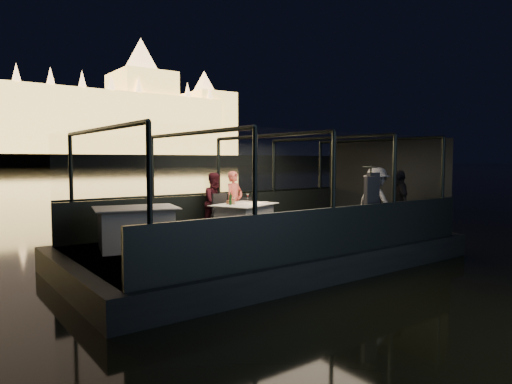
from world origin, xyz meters
TOP-DOWN VIEW (x-y plane):
  - boat_hull at (0.00, 0.00)m, footprint 8.60×4.40m
  - boat_deck at (0.00, 0.00)m, footprint 8.00×4.00m
  - gunwale_port at (0.00, 2.00)m, footprint 8.00×0.08m
  - gunwale_starboard at (0.00, -2.00)m, footprint 8.00×0.08m
  - cabin_glass_port at (0.00, 2.00)m, footprint 8.00×0.02m
  - cabin_glass_starboard at (0.00, -2.00)m, footprint 8.00×0.02m
  - cabin_roof_glass at (0.00, 0.00)m, footprint 8.00×4.00m
  - end_wall_fore at (-4.00, 0.00)m, footprint 0.02×4.00m
  - end_wall_aft at (4.00, 0.00)m, footprint 0.02×4.00m
  - canopy_ribs at (0.00, 0.00)m, footprint 8.00×4.00m
  - dining_table_central at (-0.14, 0.65)m, footprint 1.74×1.53m
  - dining_table_aft at (-2.71, 0.75)m, footprint 1.82×1.49m
  - chair_port_left at (-0.40, 1.12)m, footprint 0.53×0.53m
  - chair_port_right at (0.46, 1.32)m, footprint 0.39×0.39m
  - coat_stand at (1.35, -1.75)m, footprint 0.51×0.42m
  - person_woman_coral at (0.17, 1.55)m, footprint 0.62×0.49m
  - person_man_maroon at (-0.32, 1.64)m, footprint 0.75×0.61m
  - passenger_stripe at (2.45, -1.03)m, footprint 0.64×1.07m
  - passenger_dark at (3.01, -1.26)m, footprint 0.84×0.96m
  - wine_bottle at (-0.53, 0.65)m, footprint 0.07×0.07m
  - bread_basket at (-0.40, 0.84)m, footprint 0.23×0.23m
  - amber_candle at (0.15, 0.69)m, footprint 0.06×0.06m
  - plate_near at (0.45, 0.70)m, footprint 0.25×0.25m
  - plate_far at (-0.26, 0.91)m, footprint 0.24×0.24m
  - wine_glass_white at (-0.44, 0.65)m, footprint 0.06×0.06m
  - wine_glass_red at (0.23, 1.05)m, footprint 0.08×0.08m
  - wine_glass_empty at (0.10, 0.56)m, footprint 0.06×0.06m

SIDE VIEW (x-z plane):
  - boat_hull at x=0.00m, z-range -0.50..0.50m
  - boat_deck at x=0.00m, z-range 0.46..0.50m
  - dining_table_central at x=-0.14m, z-range 0.50..1.27m
  - dining_table_aft at x=-2.71m, z-range 0.46..1.31m
  - gunwale_port at x=0.00m, z-range 0.50..1.40m
  - gunwale_starboard at x=0.00m, z-range 0.50..1.40m
  - chair_port_left at x=-0.40m, z-range 0.47..1.43m
  - chair_port_right at x=0.46m, z-range 0.54..1.36m
  - person_woman_coral at x=0.17m, z-range 0.50..2.00m
  - person_man_maroon at x=-0.32m, z-range 0.52..1.98m
  - plate_near at x=0.45m, z-range 1.27..1.28m
  - plate_far at x=-0.26m, z-range 1.27..1.28m
  - bread_basket at x=-0.40m, z-range 1.27..1.34m
  - amber_candle at x=0.15m, z-range 1.26..1.35m
  - passenger_stripe at x=2.45m, z-range 0.54..2.16m
  - passenger_dark at x=3.01m, z-range 0.58..2.12m
  - wine_glass_white at x=-0.44m, z-range 1.27..1.45m
  - wine_glass_red at x=0.23m, z-range 1.26..1.46m
  - wine_glass_empty at x=0.10m, z-range 1.27..1.45m
  - coat_stand at x=1.35m, z-range 0.56..2.24m
  - wine_bottle at x=-0.53m, z-range 1.27..1.56m
  - end_wall_fore at x=-4.00m, z-range 0.50..2.80m
  - end_wall_aft at x=4.00m, z-range 0.50..2.80m
  - canopy_ribs at x=0.00m, z-range 0.50..2.80m
  - cabin_glass_port at x=0.00m, z-range 1.40..2.80m
  - cabin_glass_starboard at x=0.00m, z-range 1.40..2.80m
  - cabin_roof_glass at x=0.00m, z-range 2.79..2.81m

